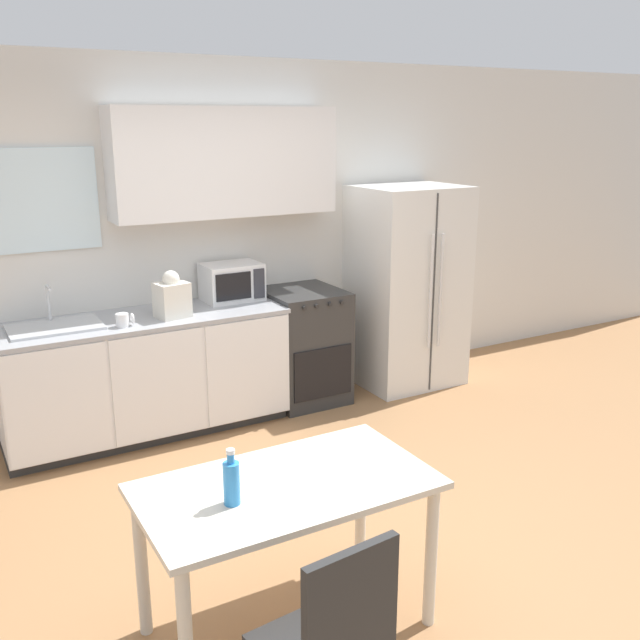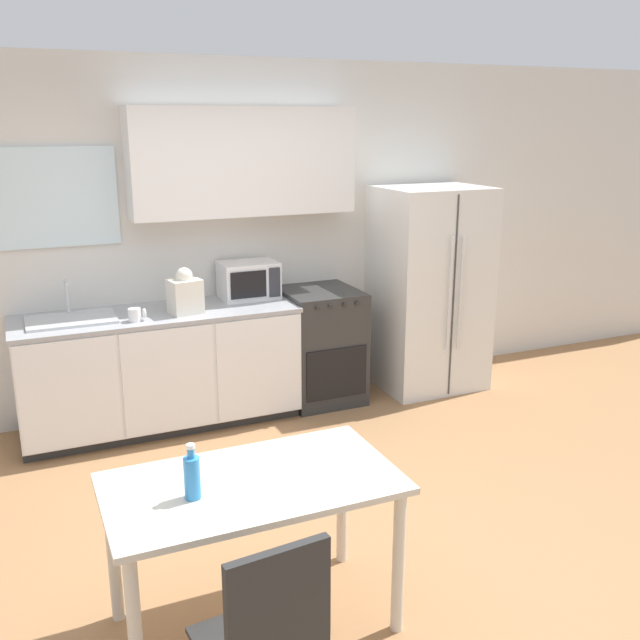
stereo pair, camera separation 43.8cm
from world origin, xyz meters
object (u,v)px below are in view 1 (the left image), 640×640
coffee_mug (124,320)px  drink_bottle (232,482)px  oven_range (304,346)px  dining_chair_near (335,640)px  microwave (232,282)px  dining_table (287,505)px  refrigerator (407,286)px

coffee_mug → drink_bottle: size_ratio=0.50×
oven_range → dining_chair_near: dining_chair_near is taller
microwave → dining_table: microwave is taller
dining_chair_near → oven_range: bearing=57.9°
coffee_mug → drink_bottle: (-0.16, -2.26, -0.10)m
coffee_mug → drink_bottle: bearing=-94.2°
oven_range → coffee_mug: (-1.49, -0.20, 0.47)m
dining_table → oven_range: bearing=60.2°
microwave → dining_chair_near: microwave is taller
refrigerator → dining_table: size_ratio=1.35×
microwave → dining_chair_near: 3.46m
oven_range → dining_table: bearing=-119.8°
refrigerator → coffee_mug: size_ratio=14.25×
dining_table → dining_chair_near: (-0.19, -0.73, -0.09)m
dining_chair_near → drink_bottle: bearing=91.2°
coffee_mug → refrigerator: bearing=3.5°
coffee_mug → dining_chair_near: coffee_mug is taller
coffee_mug → dining_chair_near: size_ratio=0.13×
refrigerator → dining_chair_near: refrigerator is taller
oven_range → drink_bottle: bearing=-123.9°
dining_table → drink_bottle: drink_bottle is taller
drink_bottle → refrigerator: bearing=42.4°
drink_bottle → oven_range: bearing=56.1°
oven_range → coffee_mug: 1.58m
oven_range → dining_table: size_ratio=0.73×
drink_bottle → coffee_mug: bearing=85.8°
dining_table → drink_bottle: (-0.27, -0.04, 0.20)m
oven_range → refrigerator: bearing=-2.7°
coffee_mug → dining_chair_near: bearing=-91.6°
dining_chair_near → drink_bottle: size_ratio=3.84×
drink_bottle → dining_chair_near: bearing=-83.2°
oven_range → dining_table: oven_range is taller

